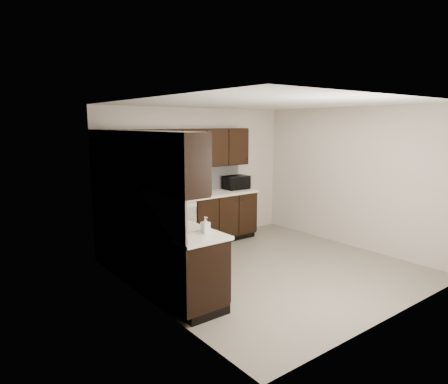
% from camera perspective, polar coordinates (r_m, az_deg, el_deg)
% --- Properties ---
extents(floor, '(4.00, 4.00, 0.00)m').
position_cam_1_polar(floor, '(6.31, 6.48, -10.78)').
color(floor, gray).
rests_on(floor, ground).
extents(ceiling, '(4.00, 4.00, 0.00)m').
position_cam_1_polar(ceiling, '(5.92, 6.95, 12.51)').
color(ceiling, white).
rests_on(ceiling, wall_back).
extents(wall_back, '(4.00, 0.02, 2.50)m').
position_cam_1_polar(wall_back, '(7.54, -3.94, 2.43)').
color(wall_back, '#BFB3A3').
rests_on(wall_back, floor).
extents(wall_left, '(0.02, 4.00, 2.50)m').
position_cam_1_polar(wall_left, '(4.84, -10.57, -1.83)').
color(wall_left, '#BFB3A3').
rests_on(wall_left, floor).
extents(wall_right, '(0.02, 4.00, 2.50)m').
position_cam_1_polar(wall_right, '(7.51, 17.73, 1.96)').
color(wall_right, '#BFB3A3').
rests_on(wall_right, floor).
extents(wall_front, '(4.00, 0.02, 2.50)m').
position_cam_1_polar(wall_front, '(4.79, 23.60, -2.59)').
color(wall_front, '#BFB3A3').
rests_on(wall_front, floor).
extents(lower_cabinets, '(3.00, 2.80, 0.90)m').
position_cam_1_polar(lower_cabinets, '(6.45, -6.94, -6.49)').
color(lower_cabinets, black).
rests_on(lower_cabinets, floor).
extents(countertop, '(3.03, 2.83, 0.04)m').
position_cam_1_polar(countertop, '(6.32, -7.04, -2.08)').
color(countertop, white).
rests_on(countertop, lower_cabinets).
extents(backsplash, '(3.00, 2.80, 0.48)m').
position_cam_1_polar(backsplash, '(6.35, -9.69, 0.30)').
color(backsplash, '#B2B2AE').
rests_on(backsplash, countertop).
extents(upper_cabinets, '(3.00, 2.80, 0.70)m').
position_cam_1_polar(upper_cabinets, '(6.24, -8.40, 5.62)').
color(upper_cabinets, black).
rests_on(upper_cabinets, wall_back).
extents(dishwasher, '(0.58, 0.04, 0.78)m').
position_cam_1_polar(dishwasher, '(6.81, -6.03, -4.42)').
color(dishwasher, beige).
rests_on(dishwasher, lower_cabinets).
extents(sink, '(0.54, 0.82, 0.42)m').
position_cam_1_polar(sink, '(5.06, -7.14, -5.53)').
color(sink, beige).
rests_on(sink, countertop).
extents(microwave, '(0.49, 0.34, 0.26)m').
position_cam_1_polar(microwave, '(7.80, 1.75, 1.37)').
color(microwave, black).
rests_on(microwave, countertop).
extents(soap_bottle_a, '(0.09, 0.09, 0.19)m').
position_cam_1_polar(soap_bottle_a, '(4.70, -2.68, -4.70)').
color(soap_bottle_a, gray).
rests_on(soap_bottle_a, countertop).
extents(soap_bottle_b, '(0.10, 0.10, 0.26)m').
position_cam_1_polar(soap_bottle_b, '(4.86, -7.99, -3.87)').
color(soap_bottle_b, gray).
rests_on(soap_bottle_b, countertop).
extents(toaster_oven, '(0.45, 0.40, 0.23)m').
position_cam_1_polar(toaster_oven, '(6.56, -15.62, -0.71)').
color(toaster_oven, '#ADADAF').
rests_on(toaster_oven, countertop).
extents(storage_bin, '(0.52, 0.44, 0.18)m').
position_cam_1_polar(storage_bin, '(5.73, -11.47, -2.32)').
color(storage_bin, silver).
rests_on(storage_bin, countertop).
extents(blue_pitcher, '(0.21, 0.21, 0.24)m').
position_cam_1_polar(blue_pitcher, '(5.05, -7.36, -3.49)').
color(blue_pitcher, navy).
rests_on(blue_pitcher, countertop).
extents(teal_tumbler, '(0.12, 0.12, 0.22)m').
position_cam_1_polar(teal_tumbler, '(5.85, -10.60, -1.85)').
color(teal_tumbler, '#0C8A79').
rests_on(teal_tumbler, countertop).
extents(paper_towel_roll, '(0.17, 0.17, 0.28)m').
position_cam_1_polar(paper_towel_roll, '(6.25, -12.52, -0.86)').
color(paper_towel_roll, white).
rests_on(paper_towel_roll, countertop).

